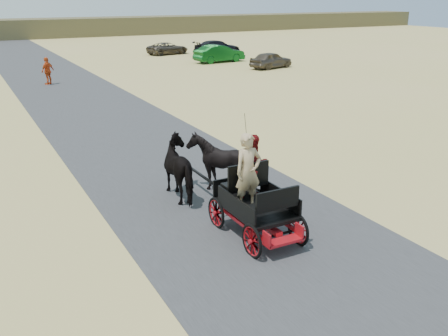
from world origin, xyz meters
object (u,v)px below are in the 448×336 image
horse_left (183,168)px  pedestrian (48,71)px  horse_right (218,162)px  car_d (168,48)px  carriage (256,221)px  car_c (217,48)px  car_b (219,53)px  car_a (271,60)px

horse_left → pedestrian: 21.25m
horse_right → car_d: (11.95, 33.44, -0.29)m
horse_left → pedestrian: bearing=-89.9°
horse_left → car_d: (13.05, 33.44, -0.29)m
carriage → car_c: 37.61m
car_d → horse_left: bearing=146.6°
car_b → car_a: bearing=-165.9°
horse_right → car_b: size_ratio=0.39×
car_b → horse_left: bearing=144.7°
pedestrian → car_d: pedestrian is taller
horse_left → car_a: bearing=-128.5°
car_d → car_b: bearing=-179.7°
car_c → horse_right: bearing=147.4°
horse_left → car_d: 35.90m
car_b → car_c: 5.39m
car_a → horse_right: bearing=129.1°
car_b → car_d: 7.68m
car_c → car_d: bearing=51.3°
horse_left → horse_right: size_ratio=1.18×
horse_right → car_c: horse_right is taller
horse_left → car_c: horse_left is taller
car_a → car_c: car_c is taller
carriage → pedestrian: (-0.60, 24.25, 0.50)m
carriage → car_b: size_ratio=0.55×
pedestrian → carriage: bearing=53.7°
pedestrian → car_a: pedestrian is taller
horse_left → horse_right: bearing=-180.0°
pedestrian → car_a: (16.60, -0.45, -0.23)m
car_b → pedestrian: bearing=101.9°
carriage → car_c: size_ratio=0.52×
car_b → horse_right: bearing=146.6°
car_d → pedestrian: bearing=120.8°
horse_right → horse_left: bearing=0.0°
carriage → car_a: 28.68m
car_a → car_b: bearing=5.6°
horse_left → pedestrian: size_ratio=1.16×
horse_right → pedestrian: pedestrian is taller
pedestrian → car_d: size_ratio=0.43×
carriage → car_a: car_a is taller
car_a → horse_left: bearing=127.2°
carriage → pedestrian: 24.26m
carriage → horse_left: (-0.55, 3.00, 0.49)m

